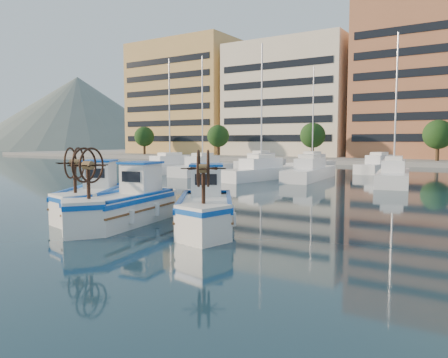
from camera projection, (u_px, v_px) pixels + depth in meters
ground at (146, 226)px, 17.13m from camera, size 300.00×300.00×0.00m
hill_west at (79, 149)px, 184.72m from camera, size 180.00×180.00×60.00m
yacht_marina at (325, 170)px, 41.99m from camera, size 36.79×23.55×11.50m
fishing_boat_a at (93, 196)px, 19.56m from camera, size 4.16×5.06×3.08m
fishing_boat_b at (125, 202)px, 17.52m from camera, size 2.77×5.10×3.10m
fishing_boat_c at (206, 206)px, 16.66m from camera, size 4.19×4.96×3.03m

